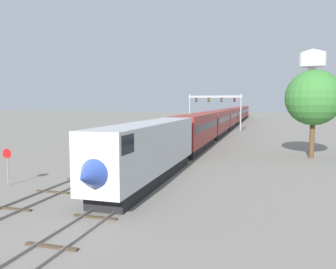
{
  "coord_description": "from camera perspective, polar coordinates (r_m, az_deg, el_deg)",
  "views": [
    {
      "loc": [
        10.99,
        -22.5,
        6.4
      ],
      "look_at": [
        1.0,
        12.0,
        3.0
      ],
      "focal_mm": 36.44,
      "sensor_mm": 36.0,
      "label": 1
    }
  ],
  "objects": [
    {
      "name": "track_near",
      "position": [
        64.47,
        3.08,
        -0.24
      ],
      "size": [
        2.6,
        160.0,
        0.16
      ],
      "color": "slate",
      "rests_on": "ground"
    },
    {
      "name": "track_main",
      "position": [
        83.23,
        9.9,
        0.97
      ],
      "size": [
        2.6,
        200.0,
        0.16
      ],
      "color": "slate",
      "rests_on": "ground"
    },
    {
      "name": "passenger_train",
      "position": [
        84.4,
        10.03,
        2.76
      ],
      "size": [
        3.04,
        135.37,
        4.8
      ],
      "color": "silver",
      "rests_on": "ground"
    },
    {
      "name": "water_tower",
      "position": [
        119.59,
        22.98,
        10.42
      ],
      "size": [
        8.28,
        8.28,
        23.35
      ],
      "color": "beige",
      "rests_on": "ground"
    },
    {
      "name": "ground_plane",
      "position": [
        25.85,
        -9.69,
        -9.01
      ],
      "size": [
        400.0,
        400.0,
        0.0
      ],
      "primitive_type": "plane",
      "color": "gray"
    },
    {
      "name": "stop_sign",
      "position": [
        28.9,
        -25.29,
        -4.13
      ],
      "size": [
        0.76,
        0.08,
        2.88
      ],
      "color": "gray",
      "rests_on": "ground"
    },
    {
      "name": "trackside_tree_left",
      "position": [
        42.25,
        23.18,
        5.65
      ],
      "size": [
        6.3,
        6.3,
        10.07
      ],
      "color": "brown",
      "rests_on": "ground"
    },
    {
      "name": "signal_gantry",
      "position": [
        77.58,
        7.85,
        5.09
      ],
      "size": [
        12.1,
        0.49,
        8.26
      ],
      "color": "#999BA0",
      "rests_on": "ground"
    }
  ]
}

